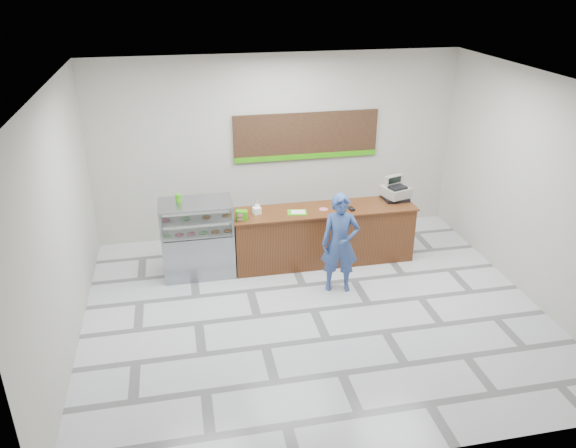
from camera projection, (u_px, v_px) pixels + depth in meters
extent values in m
plane|color=silver|center=(314.00, 310.00, 8.77)|extent=(7.00, 7.00, 0.00)
plane|color=#BCB8AD|center=(278.00, 147.00, 10.71)|extent=(7.00, 0.00, 7.00)
plane|color=silver|center=(319.00, 84.00, 7.31)|extent=(7.00, 7.00, 0.00)
cube|color=brown|center=(323.00, 236.00, 10.04)|extent=(3.20, 0.70, 1.00)
cube|color=brown|center=(324.00, 209.00, 9.83)|extent=(3.26, 0.76, 0.03)
cube|color=gray|center=(199.00, 252.00, 9.68)|extent=(1.20, 0.70, 0.80)
cube|color=white|center=(196.00, 218.00, 9.41)|extent=(1.20, 0.70, 0.50)
cube|color=gray|center=(195.00, 203.00, 9.30)|extent=(1.22, 0.72, 0.03)
cube|color=silver|center=(197.00, 230.00, 9.51)|extent=(1.14, 0.64, 0.02)
cube|color=silver|center=(196.00, 217.00, 9.41)|extent=(1.14, 0.64, 0.02)
torus|color=#75C474|center=(167.00, 234.00, 9.31)|extent=(0.15, 0.15, 0.05)
torus|color=#D1607B|center=(179.00, 233.00, 9.35)|extent=(0.15, 0.15, 0.05)
torus|color=#D1607B|center=(191.00, 231.00, 9.39)|extent=(0.15, 0.15, 0.05)
torus|color=#75C474|center=(203.00, 230.00, 9.42)|extent=(0.15, 0.15, 0.05)
torus|color=#925A21|center=(215.00, 229.00, 9.46)|extent=(0.15, 0.15, 0.05)
torus|color=#925A21|center=(227.00, 228.00, 9.49)|extent=(0.15, 0.15, 0.05)
torus|color=#D1607B|center=(166.00, 217.00, 9.35)|extent=(0.15, 0.15, 0.05)
torus|color=#75C474|center=(186.00, 215.00, 9.41)|extent=(0.15, 0.15, 0.05)
torus|color=#925A21|center=(206.00, 214.00, 9.47)|extent=(0.15, 0.15, 0.05)
torus|color=#925A21|center=(226.00, 212.00, 9.53)|extent=(0.15, 0.15, 0.05)
cube|color=black|center=(306.00, 136.00, 10.69)|extent=(2.80, 0.05, 0.90)
cube|color=#36A40D|center=(306.00, 156.00, 10.83)|extent=(2.80, 0.02, 0.10)
cube|color=black|center=(395.00, 197.00, 10.21)|extent=(0.43, 0.43, 0.06)
cube|color=gray|center=(395.00, 191.00, 10.17)|extent=(0.55, 0.56, 0.17)
cube|color=black|center=(398.00, 188.00, 10.04)|extent=(0.35, 0.30, 0.04)
cube|color=gray|center=(393.00, 180.00, 10.21)|extent=(0.38, 0.22, 0.17)
cube|color=black|center=(395.00, 180.00, 10.15)|extent=(0.27, 0.10, 0.11)
cube|color=black|center=(351.00, 209.00, 9.77)|extent=(0.10, 0.16, 0.04)
cube|color=#4ABA17|center=(297.00, 213.00, 9.65)|extent=(0.36, 0.28, 0.02)
cube|color=white|center=(298.00, 212.00, 9.65)|extent=(0.26, 0.20, 0.00)
cube|color=white|center=(257.00, 211.00, 9.61)|extent=(0.16, 0.16, 0.11)
cylinder|color=silver|center=(257.00, 208.00, 9.68)|extent=(0.09, 0.09, 0.13)
cube|color=#36A40D|center=(242.00, 215.00, 9.35)|extent=(0.21, 0.16, 0.16)
cylinder|color=#D1607B|center=(324.00, 209.00, 9.80)|extent=(0.16, 0.16, 0.00)
cylinder|color=#36A40D|center=(179.00, 198.00, 9.29)|extent=(0.08, 0.08, 0.13)
cylinder|color=#36A40D|center=(178.00, 198.00, 9.31)|extent=(0.09, 0.09, 0.13)
imported|color=#314A86|center=(340.00, 243.00, 9.02)|extent=(0.69, 0.53, 1.67)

